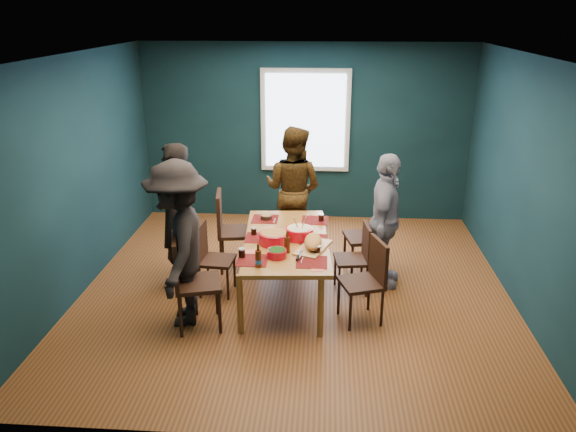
{
  "coord_description": "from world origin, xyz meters",
  "views": [
    {
      "loc": [
        0.33,
        -6.0,
        3.16
      ],
      "look_at": [
        -0.08,
        -0.13,
        0.97
      ],
      "focal_mm": 35.0,
      "sensor_mm": 36.0,
      "label": 1
    }
  ],
  "objects_px": {
    "chair_left_far": "(229,225)",
    "person_right": "(385,221)",
    "chair_left_near": "(188,275)",
    "bowl_herbs": "(277,253)",
    "chair_right_mid": "(358,253)",
    "person_far_left": "(175,215)",
    "cutting_board": "(313,243)",
    "chair_left_mid": "(210,254)",
    "person_back": "(293,189)",
    "dining_table": "(286,244)",
    "person_near_left": "(179,244)",
    "bowl_salad": "(274,238)",
    "chair_right_near": "(369,275)",
    "bowl_dumpling": "(299,233)",
    "chair_right_far": "(372,230)"
  },
  "relations": [
    {
      "from": "chair_left_near",
      "to": "bowl_herbs",
      "type": "relative_size",
      "value": 4.95
    },
    {
      "from": "chair_left_far",
      "to": "chair_right_mid",
      "type": "height_order",
      "value": "chair_left_far"
    },
    {
      "from": "person_near_left",
      "to": "bowl_salad",
      "type": "height_order",
      "value": "person_near_left"
    },
    {
      "from": "chair_left_mid",
      "to": "person_back",
      "type": "xyz_separation_m",
      "value": [
        0.88,
        1.37,
        0.37
      ]
    },
    {
      "from": "chair_right_mid",
      "to": "person_right",
      "type": "bearing_deg",
      "value": 26.52
    },
    {
      "from": "person_far_left",
      "to": "person_near_left",
      "type": "distance_m",
      "value": 0.96
    },
    {
      "from": "dining_table",
      "to": "chair_right_near",
      "type": "distance_m",
      "value": 1.04
    },
    {
      "from": "chair_right_far",
      "to": "chair_right_mid",
      "type": "height_order",
      "value": "chair_right_far"
    },
    {
      "from": "chair_left_mid",
      "to": "person_back",
      "type": "relative_size",
      "value": 0.49
    },
    {
      "from": "chair_left_mid",
      "to": "chair_left_far",
      "type": "bearing_deg",
      "value": 84.79
    },
    {
      "from": "person_near_left",
      "to": "bowl_herbs",
      "type": "distance_m",
      "value": 1.01
    },
    {
      "from": "chair_left_far",
      "to": "cutting_board",
      "type": "relative_size",
      "value": 1.51
    },
    {
      "from": "person_far_left",
      "to": "person_right",
      "type": "distance_m",
      "value": 2.48
    },
    {
      "from": "person_back",
      "to": "bowl_dumpling",
      "type": "relative_size",
      "value": 5.49
    },
    {
      "from": "chair_right_mid",
      "to": "person_far_left",
      "type": "relative_size",
      "value": 0.48
    },
    {
      "from": "dining_table",
      "to": "person_near_left",
      "type": "distance_m",
      "value": 1.26
    },
    {
      "from": "chair_left_far",
      "to": "person_right",
      "type": "relative_size",
      "value": 0.63
    },
    {
      "from": "chair_left_near",
      "to": "bowl_herbs",
      "type": "height_order",
      "value": "chair_left_near"
    },
    {
      "from": "chair_left_near",
      "to": "person_back",
      "type": "relative_size",
      "value": 0.59
    },
    {
      "from": "person_back",
      "to": "cutting_board",
      "type": "distance_m",
      "value": 1.66
    },
    {
      "from": "cutting_board",
      "to": "person_right",
      "type": "bearing_deg",
      "value": 57.74
    },
    {
      "from": "chair_left_far",
      "to": "person_right",
      "type": "bearing_deg",
      "value": -16.94
    },
    {
      "from": "chair_right_near",
      "to": "dining_table",
      "type": "bearing_deg",
      "value": 132.69
    },
    {
      "from": "dining_table",
      "to": "person_near_left",
      "type": "xyz_separation_m",
      "value": [
        -1.06,
        -0.63,
        0.24
      ]
    },
    {
      "from": "chair_left_near",
      "to": "chair_left_far",
      "type": "bearing_deg",
      "value": 68.06
    },
    {
      "from": "person_far_left",
      "to": "chair_right_far",
      "type": "bearing_deg",
      "value": 103.81
    },
    {
      "from": "chair_left_mid",
      "to": "bowl_salad",
      "type": "xyz_separation_m",
      "value": [
        0.76,
        -0.15,
        0.28
      ]
    },
    {
      "from": "person_near_left",
      "to": "chair_left_near",
      "type": "bearing_deg",
      "value": 31.14
    },
    {
      "from": "chair_left_far",
      "to": "bowl_herbs",
      "type": "bearing_deg",
      "value": -66.68
    },
    {
      "from": "dining_table",
      "to": "chair_left_near",
      "type": "relative_size",
      "value": 1.89
    },
    {
      "from": "bowl_dumpling",
      "to": "person_far_left",
      "type": "bearing_deg",
      "value": 170.1
    },
    {
      "from": "person_near_left",
      "to": "bowl_dumpling",
      "type": "relative_size",
      "value": 5.64
    },
    {
      "from": "chair_right_mid",
      "to": "person_far_left",
      "type": "distance_m",
      "value": 2.21
    },
    {
      "from": "chair_left_near",
      "to": "dining_table",
      "type": "bearing_deg",
      "value": 23.83
    },
    {
      "from": "person_far_left",
      "to": "cutting_board",
      "type": "bearing_deg",
      "value": 76.53
    },
    {
      "from": "person_right",
      "to": "bowl_salad",
      "type": "distance_m",
      "value": 1.37
    },
    {
      "from": "chair_right_near",
      "to": "person_far_left",
      "type": "distance_m",
      "value": 2.4
    },
    {
      "from": "chair_right_mid",
      "to": "person_back",
      "type": "relative_size",
      "value": 0.48
    },
    {
      "from": "chair_right_mid",
      "to": "chair_left_near",
      "type": "bearing_deg",
      "value": -160.27
    },
    {
      "from": "chair_left_far",
      "to": "person_back",
      "type": "bearing_deg",
      "value": 34.41
    },
    {
      "from": "chair_left_mid",
      "to": "cutting_board",
      "type": "xyz_separation_m",
      "value": [
        1.2,
        -0.26,
        0.28
      ]
    },
    {
      "from": "chair_left_mid",
      "to": "person_near_left",
      "type": "height_order",
      "value": "person_near_left"
    },
    {
      "from": "chair_left_far",
      "to": "person_back",
      "type": "xyz_separation_m",
      "value": [
        0.77,
        0.7,
        0.26
      ]
    },
    {
      "from": "chair_left_near",
      "to": "person_back",
      "type": "distance_m",
      "value": 2.35
    },
    {
      "from": "chair_right_near",
      "to": "bowl_herbs",
      "type": "height_order",
      "value": "chair_right_near"
    },
    {
      "from": "chair_left_mid",
      "to": "bowl_dumpling",
      "type": "distance_m",
      "value": 1.07
    },
    {
      "from": "chair_right_mid",
      "to": "bowl_dumpling",
      "type": "height_order",
      "value": "bowl_dumpling"
    },
    {
      "from": "chair_left_far",
      "to": "chair_right_far",
      "type": "xyz_separation_m",
      "value": [
        1.79,
        -0.01,
        -0.01
      ]
    },
    {
      "from": "person_back",
      "to": "person_near_left",
      "type": "relative_size",
      "value": 0.97
    },
    {
      "from": "bowl_herbs",
      "to": "cutting_board",
      "type": "height_order",
      "value": "cutting_board"
    }
  ]
}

